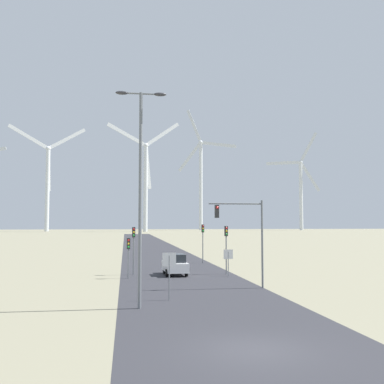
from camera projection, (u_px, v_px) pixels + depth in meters
The scene contains 15 objects.
ground_plane at pixel (254, 349), 16.15m from camera, with size 600.00×600.00×0.00m, color gray.
road_surface at pixel (158, 255), 63.52m from camera, with size 10.00×240.00×0.01m.
streetlamp at pixel (140, 175), 24.30m from camera, with size 2.78×0.32×11.73m.
stop_sign_near at pixel (169, 267), 26.48m from camera, with size 0.81×0.07×2.79m.
stop_sign_far at pixel (228, 258), 38.17m from camera, with size 0.81×0.07×2.28m.
traffic_light_post_near_left at pixel (128, 249), 36.88m from camera, with size 0.28×0.34×3.29m.
traffic_light_post_near_right at pixel (226, 239), 39.94m from camera, with size 0.28×0.34×4.26m.
traffic_light_post_mid_left at pixel (134, 240), 39.47m from camera, with size 0.28×0.34×4.17m.
traffic_light_post_mid_right at pixel (203, 235), 50.92m from camera, with size 0.28×0.33×4.36m.
traffic_light_mast_overhead at pixel (244, 226), 31.41m from camera, with size 3.89×0.34×6.14m.
car_approaching at pixel (175, 264), 39.19m from camera, with size 2.00×4.18×1.83m.
wind_turbine_left at pixel (48, 179), 238.35m from camera, with size 38.39×13.31×56.89m.
wind_turbine_center at pixel (146, 177), 233.71m from camera, with size 38.28×13.02×58.94m.
wind_turbine_right at pixel (201, 176), 280.05m from camera, with size 35.04×12.88×76.09m.
wind_turbine_far_right at pixel (301, 187), 278.58m from camera, with size 32.29×7.36×61.15m.
Camera 1 is at (-4.63, -15.99, 4.55)m, focal length 42.00 mm.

